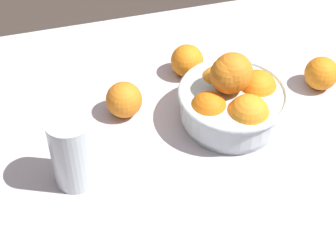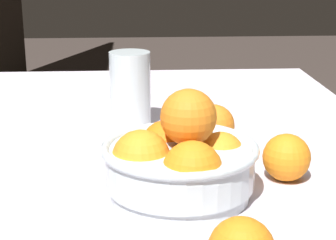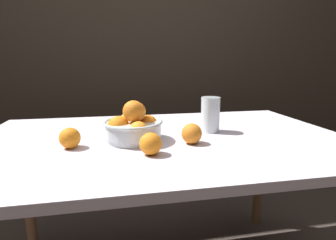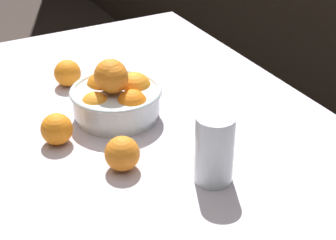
% 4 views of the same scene
% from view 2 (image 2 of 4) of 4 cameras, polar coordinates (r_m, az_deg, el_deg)
% --- Properties ---
extents(dining_table, '(1.44, 0.89, 0.72)m').
position_cam_2_polar(dining_table, '(0.94, -1.34, -8.39)').
color(dining_table, silver).
rests_on(dining_table, ground_plane).
extents(fruit_bowl, '(0.22, 0.22, 0.15)m').
position_cam_2_polar(fruit_bowl, '(0.78, 1.19, -3.86)').
color(fruit_bowl, silver).
rests_on(fruit_bowl, dining_table).
extents(juice_glass, '(0.08, 0.08, 0.15)m').
position_cam_2_polar(juice_glass, '(1.09, -3.85, 2.74)').
color(juice_glass, '#F4A314').
rests_on(juice_glass, dining_table).
extents(orange_loose_front, '(0.07, 0.07, 0.07)m').
position_cam_2_polar(orange_loose_front, '(0.86, 11.95, -3.74)').
color(orange_loose_front, orange).
rests_on(orange_loose_front, dining_table).
extents(orange_loose_aside, '(0.07, 0.07, 0.07)m').
position_cam_2_polar(orange_loose_aside, '(0.99, 4.66, -0.54)').
color(orange_loose_aside, orange).
rests_on(orange_loose_aside, dining_table).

